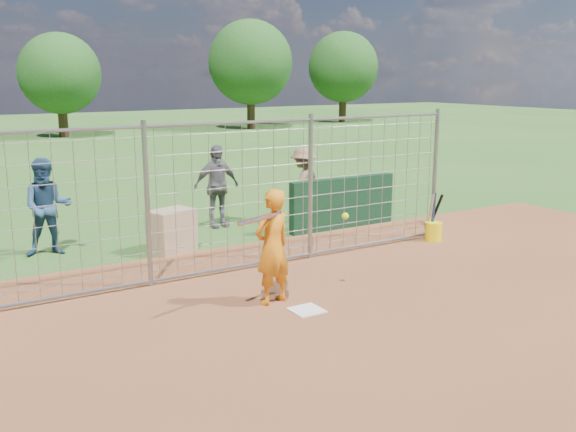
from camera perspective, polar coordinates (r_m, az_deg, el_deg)
ground at (r=9.31m, az=1.01°, el=-8.06°), size 100.00×100.00×0.00m
infield_dirt at (r=7.18m, az=14.43°, el=-14.96°), size 18.00×18.00×0.00m
home_plate at (r=9.15m, az=1.69°, el=-8.37°), size 0.43×0.43×0.02m
dugout_wall at (r=13.88m, az=4.88°, el=1.16°), size 2.60×0.20×1.10m
batter at (r=9.20m, az=-1.39°, el=-2.76°), size 0.69×0.53×1.69m
bystander_a at (r=12.47m, az=-20.60°, el=0.74°), size 1.00×0.85×1.80m
bystander_b at (r=13.96m, az=-6.37°, el=2.65°), size 1.07×0.47×1.80m
bystander_c at (r=14.37m, az=1.41°, el=2.79°), size 1.26×1.06×1.69m
equipment_bin at (r=12.21m, az=-10.28°, el=-1.29°), size 0.93×0.76×0.80m
equipment_in_play at (r=8.92m, az=-0.53°, el=-0.17°), size 1.87×0.34×0.20m
bucket_with_bats at (r=13.15m, az=12.79°, el=-1.11°), size 0.34×0.41×0.98m
backstop_fence at (r=10.65m, az=-4.76°, el=1.58°), size 9.08×0.08×2.60m
tree_line at (r=36.33m, az=-19.54°, el=12.51°), size 44.66×6.72×6.48m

